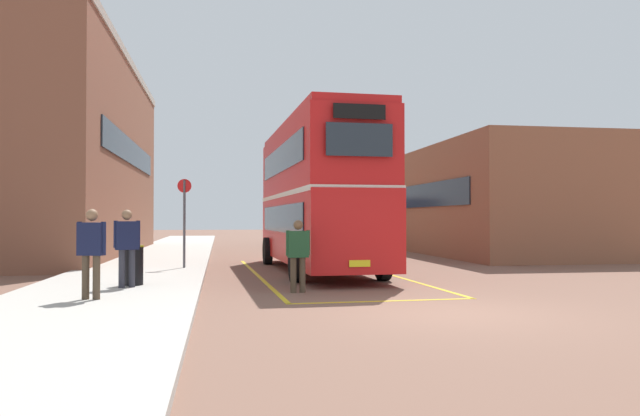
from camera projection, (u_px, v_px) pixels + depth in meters
name	position (u px, v px, depth m)	size (l,w,h in m)	color
ground_plane	(319.00, 260.00, 25.17)	(135.60, 135.60, 0.00)	brown
sidewalk_left	(163.00, 256.00, 26.47)	(4.00, 57.60, 0.14)	#B2ADA3
brick_building_left	(61.00, 157.00, 27.38)	(6.26, 19.28, 8.96)	brown
depot_building_right	(496.00, 201.00, 29.21)	(7.15, 13.83, 5.08)	brown
double_decker_bus	(317.00, 194.00, 19.66)	(3.01, 10.58, 4.75)	black
single_deck_bus	(326.00, 219.00, 40.39)	(2.90, 9.42, 3.02)	black
pedestrian_boarding	(298.00, 251.00, 13.95)	(0.56, 0.26, 1.67)	#473828
pedestrian_waiting_near	(127.00, 242.00, 13.77)	(0.56, 0.38, 1.77)	#2D2D38
pedestrian_waiting_far	(91.00, 247.00, 11.74)	(0.56, 0.36, 1.75)	#473828
litter_bin	(134.00, 265.00, 14.27)	(0.47, 0.47, 0.94)	black
bus_stop_sign	(184.00, 215.00, 19.33)	(0.44, 0.08, 2.83)	#4C4C51
bay_marking_yellow	(328.00, 277.00, 17.73)	(4.56, 12.65, 0.01)	gold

